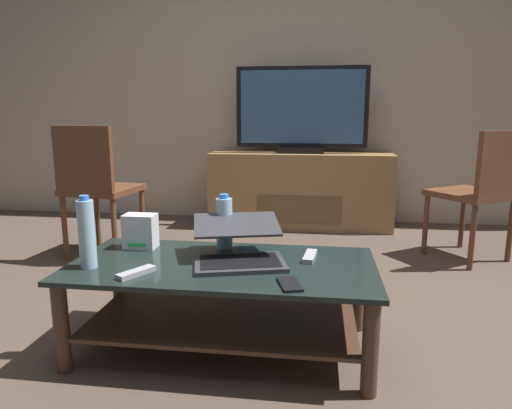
{
  "coord_description": "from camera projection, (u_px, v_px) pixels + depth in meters",
  "views": [
    {
      "loc": [
        0.26,
        -1.95,
        0.99
      ],
      "look_at": [
        -0.05,
        0.32,
        0.53
      ],
      "focal_mm": 31.98,
      "sensor_mm": 36.0,
      "label": 1
    }
  ],
  "objects": [
    {
      "name": "dining_chair",
      "position": [
        481.0,
        188.0,
        3.02
      ],
      "size": [
        0.61,
        0.61,
        0.89
      ],
      "color": "#59331E",
      "rests_on": "ground"
    },
    {
      "name": "laptop",
      "position": [
        238.0,
        247.0,
        1.9
      ],
      "size": [
        0.45,
        0.47,
        0.16
      ],
      "color": "#333338",
      "rests_on": "coffee_table"
    },
    {
      "name": "tv_remote",
      "position": [
        136.0,
        273.0,
        1.74
      ],
      "size": [
        0.12,
        0.16,
        0.02
      ],
      "primitive_type": "cube",
      "rotation": [
        0.0,
        0.0,
        -0.54
      ],
      "color": "#99999E",
      "rests_on": "coffee_table"
    },
    {
      "name": "media_cabinet",
      "position": [
        300.0,
        190.0,
        4.03
      ],
      "size": [
        1.58,
        0.47,
        0.65
      ],
      "color": "olive",
      "rests_on": "ground"
    },
    {
      "name": "water_bottle_far",
      "position": [
        87.0,
        234.0,
        1.81
      ],
      "size": [
        0.07,
        0.07,
        0.29
      ],
      "color": "#99C6E5",
      "rests_on": "coffee_table"
    },
    {
      "name": "side_chair",
      "position": [
        96.0,
        183.0,
        3.09
      ],
      "size": [
        0.49,
        0.49,
        0.91
      ],
      "color": "#59331E",
      "rests_on": "ground"
    },
    {
      "name": "television",
      "position": [
        302.0,
        112.0,
        3.88
      ],
      "size": [
        1.12,
        0.2,
        0.73
      ],
      "color": "black",
      "rests_on": "media_cabinet"
    },
    {
      "name": "ground_plane",
      "position": [
        257.0,
        330.0,
        2.12
      ],
      "size": [
        7.68,
        7.68,
        0.0
      ],
      "primitive_type": "plane",
      "color": "#4C3D33"
    },
    {
      "name": "back_wall",
      "position": [
        292.0,
        67.0,
        4.15
      ],
      "size": [
        6.4,
        0.12,
        2.8
      ],
      "primitive_type": "cube",
      "color": "#B2A38C",
      "rests_on": "ground"
    },
    {
      "name": "soundbar_remote",
      "position": [
        310.0,
        256.0,
        1.94
      ],
      "size": [
        0.06,
        0.16,
        0.02
      ],
      "primitive_type": "cube",
      "rotation": [
        0.0,
        0.0,
        -0.12
      ],
      "color": "#99999E",
      "rests_on": "coffee_table"
    },
    {
      "name": "water_bottle_near",
      "position": [
        224.0,
        223.0,
        2.08
      ],
      "size": [
        0.07,
        0.07,
        0.25
      ],
      "color": "#99C6E5",
      "rests_on": "coffee_table"
    },
    {
      "name": "cell_phone",
      "position": [
        290.0,
        284.0,
        1.64
      ],
      "size": [
        0.11,
        0.15,
        0.01
      ],
      "primitive_type": "cube",
      "rotation": [
        0.0,
        0.0,
        0.3
      ],
      "color": "black",
      "rests_on": "coffee_table"
    },
    {
      "name": "coffee_table",
      "position": [
        223.0,
        290.0,
        1.91
      ],
      "size": [
        1.26,
        0.61,
        0.38
      ],
      "color": "black",
      "rests_on": "ground"
    },
    {
      "name": "router_box",
      "position": [
        140.0,
        231.0,
        2.09
      ],
      "size": [
        0.14,
        0.1,
        0.16
      ],
      "color": "silver",
      "rests_on": "coffee_table"
    }
  ]
}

